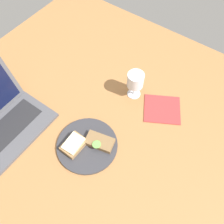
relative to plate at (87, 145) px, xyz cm
name	(u,v)px	position (x,y,z in cm)	size (l,w,h in cm)	color
wooden_table	(90,118)	(11.65, 7.78, -2.01)	(140.00, 140.00, 3.00)	#9E6B3D
plate	(87,145)	(0.00, 0.00, 0.00)	(24.79, 24.79, 1.02)	#333338
sandwich_with_cheese	(74,145)	(-3.59, 3.77, 2.02)	(9.79, 7.24, 3.23)	#937047
sandwich_with_cucumber	(100,142)	(3.49, -3.77, 1.72)	(8.66, 12.41, 2.73)	brown
wine_glass	(135,81)	(32.91, -1.27, 8.96)	(7.27, 7.27, 13.41)	white
laptop	(0,121)	(-13.81, 34.23, 4.05)	(35.53, 26.73, 21.15)	#4C4C51
napkin	(162,109)	(33.10, -16.14, -0.31)	(14.62, 15.87, 0.40)	#B23333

